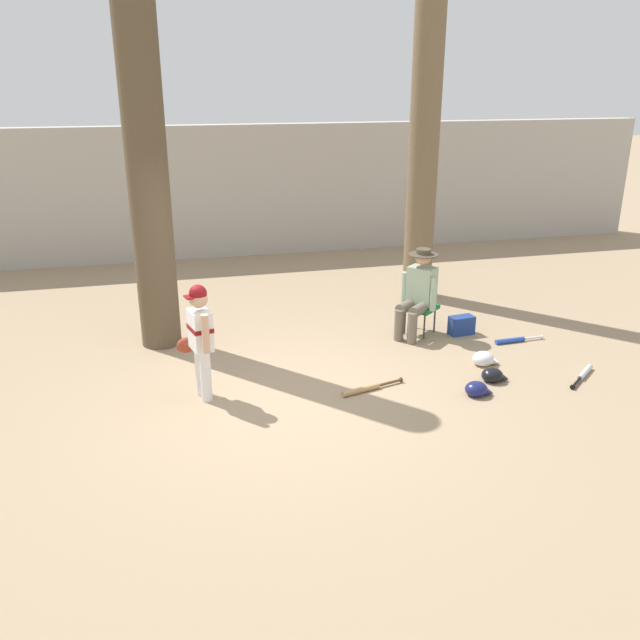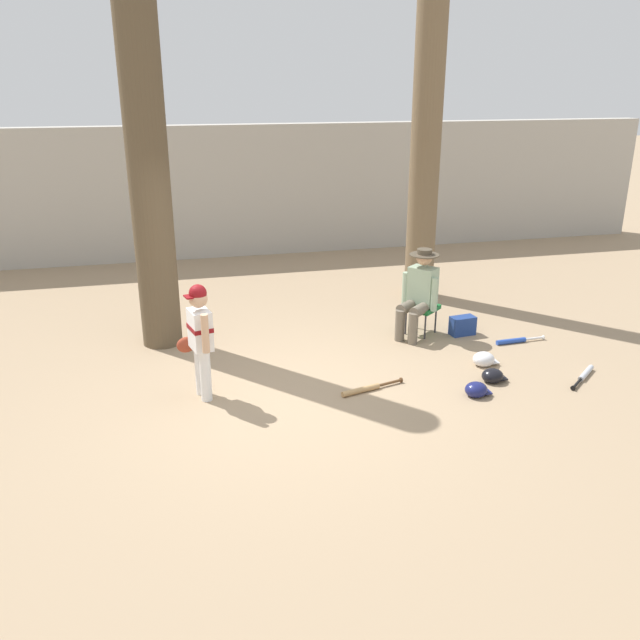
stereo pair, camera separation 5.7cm
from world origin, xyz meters
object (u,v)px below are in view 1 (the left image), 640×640
(tree_behind_spectator, at_px, (424,134))
(batting_helmet_black, at_px, (492,375))
(tree_near_player, at_px, (147,170))
(bat_aluminum_silver, at_px, (584,374))
(batting_helmet_navy, at_px, (476,389))
(seated_spectator, at_px, (418,291))
(bat_wood_tan, at_px, (366,389))
(young_ballplayer, at_px, (199,334))
(handbag_beside_stool, at_px, (461,325))
(folding_stool, at_px, (420,308))
(batting_helmet_white, at_px, (483,359))
(bat_blue_youth, at_px, (514,340))

(tree_behind_spectator, bearing_deg, batting_helmet_black, -96.46)
(tree_near_player, relative_size, bat_aluminum_silver, 8.78)
(batting_helmet_navy, xyz_separation_m, batting_helmet_black, (0.35, 0.29, 0.00))
(seated_spectator, bearing_deg, bat_wood_tan, -128.72)
(young_ballplayer, xyz_separation_m, bat_aluminum_silver, (4.43, -0.56, -0.71))
(tree_behind_spectator, relative_size, batting_helmet_black, 19.35)
(seated_spectator, bearing_deg, bat_aluminum_silver, -50.85)
(tree_near_player, relative_size, handbag_beside_stool, 15.48)
(folding_stool, xyz_separation_m, bat_wood_tan, (-1.28, -1.57, -0.33))
(handbag_beside_stool, bearing_deg, seated_spectator, 169.38)
(folding_stool, bearing_deg, tree_near_player, 171.88)
(bat_aluminum_silver, distance_m, bat_wood_tan, 2.65)
(tree_near_player, distance_m, seated_spectator, 3.82)
(bat_aluminum_silver, bearing_deg, folding_stool, 126.65)
(batting_helmet_navy, bearing_deg, batting_helmet_black, 39.76)
(bat_aluminum_silver, relative_size, batting_helmet_white, 1.88)
(seated_spectator, bearing_deg, handbag_beside_stool, -10.62)
(folding_stool, xyz_separation_m, seated_spectator, (-0.08, -0.06, 0.28))
(bat_aluminum_silver, distance_m, bat_blue_youth, 1.21)
(seated_spectator, xyz_separation_m, handbag_beside_stool, (0.62, -0.12, -0.51))
(young_ballplayer, height_order, batting_helmet_black, young_ballplayer)
(tree_near_player, distance_m, young_ballplayer, 2.37)
(young_ballplayer, xyz_separation_m, batting_helmet_white, (3.43, 0.05, -0.67))
(young_ballplayer, bearing_deg, batting_helmet_white, 0.77)
(bat_blue_youth, relative_size, batting_helmet_black, 2.38)
(folding_stool, height_order, bat_blue_youth, folding_stool)
(handbag_beside_stool, distance_m, batting_helmet_black, 1.52)
(tree_near_player, relative_size, seated_spectator, 4.38)
(batting_helmet_white, bearing_deg, folding_stool, 106.32)
(handbag_beside_stool, bearing_deg, batting_helmet_black, -101.78)
(handbag_beside_stool, bearing_deg, batting_helmet_white, -100.55)
(young_ballplayer, bearing_deg, handbag_beside_stool, 16.53)
(young_ballplayer, xyz_separation_m, bat_wood_tan, (1.79, -0.32, -0.71))
(bat_blue_youth, height_order, batting_helmet_navy, batting_helmet_navy)
(tree_near_player, bearing_deg, bat_wood_tan, -43.26)
(tree_behind_spectator, distance_m, folding_stool, 2.80)
(tree_behind_spectator, bearing_deg, bat_aluminum_silver, -77.81)
(tree_behind_spectator, xyz_separation_m, batting_helmet_black, (-0.37, -3.30, -2.48))
(young_ballplayer, relative_size, batting_helmet_white, 4.09)
(bat_aluminum_silver, height_order, bat_wood_tan, same)
(bat_aluminum_silver, distance_m, batting_helmet_black, 1.13)
(handbag_beside_stool, distance_m, batting_helmet_white, 1.05)
(folding_stool, xyz_separation_m, batting_helmet_navy, (-0.12, -1.96, -0.29))
(batting_helmet_navy, relative_size, batting_helmet_black, 1.00)
(bat_aluminum_silver, bearing_deg, bat_blue_youth, 102.20)
(bat_aluminum_silver, xyz_separation_m, bat_blue_youth, (-0.26, 1.18, 0.00))
(tree_behind_spectator, height_order, batting_helmet_navy, tree_behind_spectator)
(tree_near_player, bearing_deg, batting_helmet_black, -30.23)
(bat_blue_youth, relative_size, batting_helmet_navy, 2.38)
(bat_blue_youth, height_order, batting_helmet_black, batting_helmet_black)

